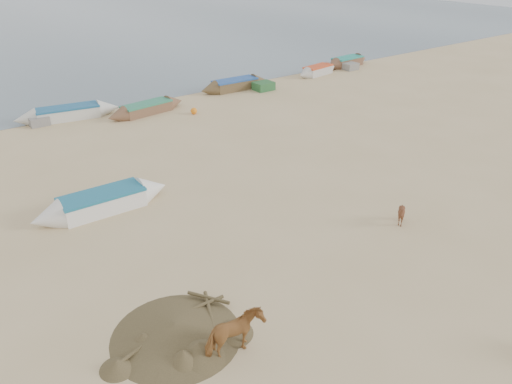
{
  "coord_description": "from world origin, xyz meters",
  "views": [
    {
      "loc": [
        -11.43,
        -11.38,
        10.75
      ],
      "look_at": [
        0.0,
        4.0,
        1.0
      ],
      "focal_mm": 35.0,
      "sensor_mm": 36.0,
      "label": 1
    }
  ],
  "objects": [
    {
      "name": "near_canoe",
      "position": [
        -5.32,
        8.15,
        0.44
      ],
      "size": [
        6.14,
        1.48,
        0.88
      ],
      "primitive_type": null,
      "rotation": [
        0.0,
        0.0,
        -0.01
      ],
      "color": "white",
      "rests_on": "ground"
    },
    {
      "name": "cow_adult",
      "position": [
        -5.51,
        -2.38,
        0.73
      ],
      "size": [
        1.74,
        0.8,
        1.47
      ],
      "primitive_type": "imported",
      "rotation": [
        0.0,
        0.0,
        1.56
      ],
      "color": "#986431",
      "rests_on": "ground"
    },
    {
      "name": "waterline_canoes",
      "position": [
        1.85,
        20.76,
        0.41
      ],
      "size": [
        56.34,
        5.1,
        0.86
      ],
      "color": "brown",
      "rests_on": "ground"
    },
    {
      "name": "beach_clutter",
      "position": [
        3.83,
        20.08,
        0.3
      ],
      "size": [
        45.49,
        4.79,
        0.64
      ],
      "color": "#327049",
      "rests_on": "ground"
    },
    {
      "name": "calf_front",
      "position": [
        4.25,
        -0.46,
        0.48
      ],
      "size": [
        0.96,
        0.87,
        0.97
      ],
      "primitive_type": "imported",
      "rotation": [
        0.0,
        0.0,
        -1.68
      ],
      "color": "#552E1B",
      "rests_on": "ground"
    },
    {
      "name": "ground",
      "position": [
        0.0,
        0.0,
        0.0
      ],
      "size": [
        140.0,
        140.0,
        0.0
      ],
      "primitive_type": "plane",
      "color": "tan",
      "rests_on": "ground"
    },
    {
      "name": "debris_pile",
      "position": [
        -6.53,
        -0.72,
        0.26
      ],
      "size": [
        4.03,
        4.03,
        0.51
      ],
      "primitive_type": "cone",
      "rotation": [
        0.0,
        0.0,
        -0.02
      ],
      "color": "brown",
      "rests_on": "ground"
    }
  ]
}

